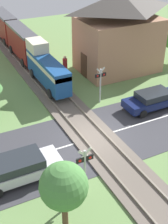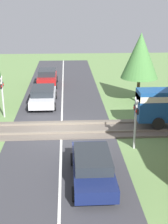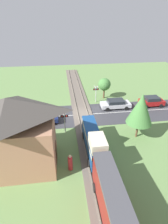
# 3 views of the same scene
# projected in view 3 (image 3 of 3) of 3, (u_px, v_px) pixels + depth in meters

# --- Properties ---
(ground_plane) EXTENTS (60.00, 60.00, 0.00)m
(ground_plane) POSITION_uv_depth(u_px,v_px,m) (83.00, 115.00, 25.18)
(ground_plane) COLOR #66894C
(road_surface) EXTENTS (48.00, 6.40, 0.02)m
(road_surface) POSITION_uv_depth(u_px,v_px,m) (83.00, 115.00, 25.18)
(road_surface) COLOR #38383D
(road_surface) RESTS_ON ground_plane
(track_bed) EXTENTS (2.80, 48.00, 0.24)m
(track_bed) POSITION_uv_depth(u_px,v_px,m) (83.00, 114.00, 25.15)
(track_bed) COLOR #665B51
(track_bed) RESTS_ON ground_plane
(train) EXTENTS (1.58, 19.90, 3.18)m
(train) POSITION_uv_depth(u_px,v_px,m) (111.00, 200.00, 11.43)
(train) COLOR navy
(train) RESTS_ON track_bed
(car_near_crossing) EXTENTS (4.51, 1.99, 1.37)m
(car_near_crossing) POSITION_uv_depth(u_px,v_px,m) (115.00, 104.00, 26.70)
(car_near_crossing) COLOR silver
(car_near_crossing) RESTS_ON ground_plane
(car_far_side) EXTENTS (4.50, 1.89, 1.32)m
(car_far_side) POSITION_uv_depth(u_px,v_px,m) (41.00, 118.00, 22.92)
(car_far_side) COLOR #141E4C
(car_far_side) RESTS_ON ground_plane
(car_behind_queue) EXTENTS (3.72, 1.88, 1.53)m
(car_behind_queue) POSITION_uv_depth(u_px,v_px,m) (152.00, 101.00, 27.35)
(car_behind_queue) COLOR #A81919
(car_behind_queue) RESTS_ON ground_plane
(crossing_signal_west_approach) EXTENTS (0.90, 0.18, 2.85)m
(crossing_signal_west_approach) POSITION_uv_depth(u_px,v_px,m) (96.00, 92.00, 28.07)
(crossing_signal_west_approach) COLOR #B7B7B7
(crossing_signal_west_approach) RESTS_ON ground_plane
(crossing_signal_east_approach) EXTENTS (0.90, 0.18, 2.85)m
(crossing_signal_east_approach) POSITION_uv_depth(u_px,v_px,m) (65.00, 119.00, 20.54)
(crossing_signal_east_approach) COLOR #B7B7B7
(crossing_signal_east_approach) RESTS_ON ground_plane
(station_building) EXTENTS (7.47, 5.30, 6.93)m
(station_building) POSITION_uv_depth(u_px,v_px,m) (14.00, 135.00, 15.13)
(station_building) COLOR #AD7A5B
(station_building) RESTS_ON ground_plane
(pedestrian_by_station) EXTENTS (0.42, 0.42, 1.69)m
(pedestrian_by_station) POSITION_uv_depth(u_px,v_px,m) (70.00, 163.00, 15.83)
(pedestrian_by_station) COLOR #B2282D
(pedestrian_by_station) RESTS_ON ground_plane
(tree_roadside_hedge) EXTENTS (2.87, 2.87, 5.39)m
(tree_roadside_hedge) POSITION_uv_depth(u_px,v_px,m) (141.00, 109.00, 18.87)
(tree_roadside_hedge) COLOR brown
(tree_roadside_hedge) RESTS_ON ground_plane
(tree_beyond_track) EXTENTS (2.09, 2.09, 3.53)m
(tree_beyond_track) POSITION_uv_depth(u_px,v_px,m) (104.00, 84.00, 29.19)
(tree_beyond_track) COLOR brown
(tree_beyond_track) RESTS_ON ground_plane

